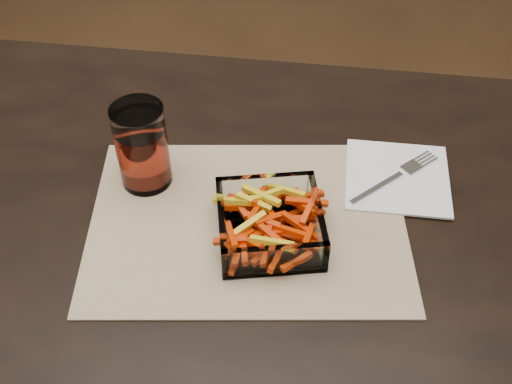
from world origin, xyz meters
TOP-DOWN VIEW (x-y plane):
  - dining_table at (0.00, 0.00)m, footprint 1.60×0.90m
  - placemat at (0.01, 0.04)m, footprint 0.49×0.39m
  - glass_bowl at (0.05, 0.02)m, footprint 0.17×0.17m
  - tumbler at (-0.15, 0.10)m, footprint 0.08×0.08m
  - napkin at (0.23, 0.16)m, footprint 0.16×0.16m
  - fork at (0.22, 0.16)m, footprint 0.14×0.13m

SIDE VIEW (x-z plane):
  - dining_table at x=0.00m, z-range 0.29..1.04m
  - placemat at x=0.01m, z-range 0.75..0.75m
  - napkin at x=0.23m, z-range 0.75..0.76m
  - fork at x=0.22m, z-range 0.76..0.76m
  - glass_bowl at x=0.05m, z-range 0.75..0.80m
  - tumbler at x=-0.15m, z-range 0.75..0.88m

